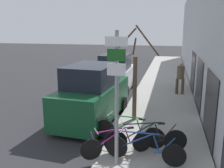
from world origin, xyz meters
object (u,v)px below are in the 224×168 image
Objects in this scene: bicycle_0 at (144,149)px; pedestrian_near at (180,76)px; signpost at (117,93)px; bicycle_3 at (129,132)px; parked_car_0 at (93,95)px; bicycle_2 at (146,140)px; parked_car_1 at (116,74)px; street_tree at (135,80)px; bicycle_1 at (118,144)px.

pedestrian_near reaches higher than bicycle_0.
signpost reaches higher than bicycle_3.
bicycle_3 is 0.50× the size of parked_car_0.
bicycle_2 is at bearing 49.53° from signpost.
street_tree is at bearing -69.07° from parked_car_1.
bicycle_3 is (-0.57, 0.47, -0.01)m from bicycle_2.
parked_car_1 reaches higher than bicycle_2.
parked_car_0 is at bearing 50.94° from pedestrian_near.
bicycle_0 is 0.80m from bicycle_1.
bicycle_1 is 7.77m from pedestrian_near.
street_tree reaches higher than bicycle_3.
street_tree is (-0.02, 3.47, -0.38)m from signpost.
bicycle_1 is 8.16m from parked_car_1.
bicycle_1 is 0.81× the size of bicycle_3.
street_tree is (1.71, 0.09, 0.70)m from parked_car_0.
bicycle_1 is 0.87m from bicycle_3.
bicycle_2 reaches higher than bicycle_3.
pedestrian_near is (1.18, 7.12, 0.63)m from bicycle_2.
street_tree is at bearing -31.97° from bicycle_1.
pedestrian_near is 4.89m from street_tree.
pedestrian_near is at bearing 76.70° from signpost.
parked_car_1 is (-2.55, 7.57, 0.45)m from bicycle_2.
bicycle_0 is at bearing 80.74° from pedestrian_near.
parked_car_0 is (-1.73, 3.39, -1.08)m from signpost.
bicycle_3 is 0.62× the size of street_tree.
pedestrian_near reaches higher than bicycle_1.
pedestrian_near is (1.88, 7.94, -0.97)m from signpost.
pedestrian_near is (1.94, 7.49, 0.67)m from bicycle_1.
parked_car_0 is at bearing 52.16° from bicycle_3.
parked_car_0 reaches higher than bicycle_1.
bicycle_0 is 0.48× the size of parked_car_0.
parked_car_0 is 5.00m from parked_car_1.
bicycle_3 is (0.13, 1.29, -1.61)m from signpost.
street_tree reaches higher than parked_car_1.
bicycle_0 is at bearing 167.36° from bicycle_2.
bicycle_1 is 0.50× the size of street_tree.
bicycle_0 is at bearing -71.90° from parked_car_1.
bicycle_3 is (-0.59, 1.01, 0.02)m from bicycle_0.
street_tree reaches higher than bicycle_1.
bicycle_3 is 1.28× the size of pedestrian_near.
bicycle_1 is 3.42m from parked_car_0.
bicycle_0 reaches higher than bicycle_1.
bicycle_2 reaches higher than bicycle_1.
bicycle_2 reaches higher than bicycle_0.
pedestrian_near is at bearing -24.28° from bicycle_2.
parked_car_0 is at bearing 43.24° from bicycle_0.
bicycle_0 is 0.97× the size of bicycle_3.
bicycle_1 is 0.41× the size of parked_car_0.
street_tree is (-0.72, 2.65, 1.22)m from bicycle_2.
street_tree is (1.83, -4.92, 0.76)m from parked_car_1.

